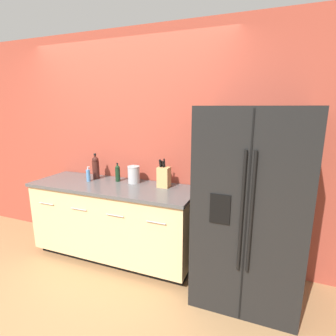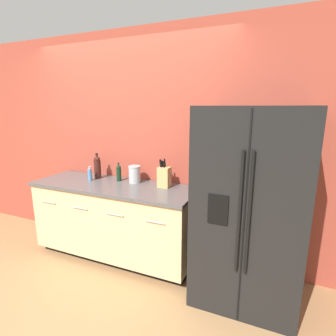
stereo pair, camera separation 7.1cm
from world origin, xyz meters
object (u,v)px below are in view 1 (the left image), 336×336
refrigerator (250,206)px  soap_dispenser (88,175)px  steel_canister (134,175)px  knife_block (164,177)px  wine_bottle (96,167)px  oil_bottle (118,173)px

refrigerator → soap_dispenser: (-1.84, 0.09, 0.09)m
soap_dispenser → steel_canister: steel_canister is taller
knife_block → wine_bottle: knife_block is taller
soap_dispenser → oil_bottle: 0.35m
oil_bottle → steel_canister: (0.21, 0.00, -0.00)m
wine_bottle → soap_dispenser: bearing=-96.3°
knife_block → oil_bottle: size_ratio=1.44×
refrigerator → steel_canister: (-1.30, 0.22, 0.12)m
refrigerator → oil_bottle: bearing=171.9°
knife_block → oil_bottle: 0.59m
wine_bottle → oil_bottle: 0.31m
oil_bottle → steel_canister: size_ratio=1.03×
knife_block → oil_bottle: bearing=178.6°
refrigerator → soap_dispenser: bearing=177.2°
soap_dispenser → oil_bottle: (0.32, 0.13, 0.03)m
wine_bottle → oil_bottle: size_ratio=1.42×
refrigerator → steel_canister: refrigerator is taller
soap_dispenser → steel_canister: 0.55m
oil_bottle → soap_dispenser: bearing=-158.3°
steel_canister → refrigerator: bearing=-9.6°
wine_bottle → soap_dispenser: 0.15m
knife_block → refrigerator: bearing=-12.3°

